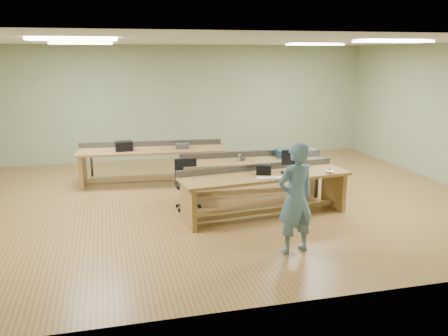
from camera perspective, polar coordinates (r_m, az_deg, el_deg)
The scene contains 21 objects.
floor at distance 9.26m, azimuth -0.22°, elevation -3.85°, with size 10.00×10.00×0.00m, color olive.
ceiling at distance 8.83m, azimuth -0.24°, elevation 15.05°, with size 10.00×10.00×0.00m, color silver.
wall_back at distance 12.81m, azimuth -4.57°, elevation 7.86°, with size 10.00×0.04×3.00m, color gray.
wall_front at distance 5.20m, azimuth 10.43°, elevation -0.88°, with size 10.00×0.04×3.00m, color gray.
fluor_panels at distance 8.83m, azimuth -0.24°, elevation 14.86°, with size 6.20×3.50×0.03m.
workbench_front at distance 8.26m, azimuth 4.89°, elevation -2.02°, with size 3.06×1.13×0.86m.
workbench_mid at distance 9.37m, azimuth 3.18°, elevation -0.15°, with size 2.76×0.82×0.86m.
workbench_back at distance 10.50m, azimuth -8.66°, elevation 1.29°, with size 3.22×1.09×0.86m.
person at distance 6.74m, azimuth 8.58°, elevation -3.61°, with size 0.59×0.38×1.61m, color #688DAA.
laptop_base at distance 8.28m, azimuth 8.34°, elevation -0.59°, with size 0.34×0.28×0.04m, color black.
laptop_screen at distance 8.34m, azimuth 8.03°, elevation 1.29°, with size 0.34×0.02×0.27m, color black.
keyboard at distance 7.90m, azimuth 5.73°, elevation -1.23°, with size 0.48×0.16×0.03m, color silver.
trackball_mouse at distance 8.45m, azimuth 12.65°, elevation -0.38°, with size 0.14×0.17×0.07m, color white.
camera_bag at distance 8.19m, azimuth 4.80°, elevation -0.17°, with size 0.25×0.16×0.17m, color black.
task_chair at distance 8.71m, azimuth -4.44°, elevation -2.76°, with size 0.50×0.50×0.90m.
parts_bin_teal at distance 9.62m, azimuth 7.62°, elevation 1.77°, with size 0.43×0.32×0.15m, color #133140.
parts_bin_grey at distance 9.81m, azimuth 9.85°, elevation 1.86°, with size 0.47×0.30×0.13m, color #39393B.
mug at distance 9.22m, azimuth 2.24°, elevation 1.22°, with size 0.13×0.13×0.10m, color #39393B.
drinks_can at distance 9.23m, azimuth 1.92°, elevation 1.32°, with size 0.07×0.07×0.13m, color #B9B9BD.
storage_box_back at distance 10.35m, azimuth -11.95°, elevation 2.60°, with size 0.36×0.25×0.20m, color black.
tray_back at distance 10.42m, azimuth -5.06°, elevation 2.65°, with size 0.27×0.20×0.11m, color #39393B.
Camera 1 is at (-2.12, -8.57, 2.79)m, focal length 38.00 mm.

